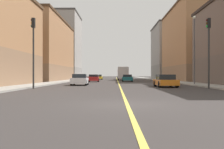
% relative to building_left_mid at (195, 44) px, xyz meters
% --- Properties ---
extents(ground_plane, '(400.00, 400.00, 0.00)m').
position_rel_building_left_mid_xyz_m(ground_plane, '(-16.17, -43.76, -7.59)').
color(ground_plane, '#373230').
rests_on(ground_plane, ground).
extents(sidewalk_left, '(2.81, 168.00, 0.15)m').
position_rel_building_left_mid_xyz_m(sidewalk_left, '(-6.33, 5.24, -7.52)').
color(sidewalk_left, '#9E9B93').
rests_on(sidewalk_left, ground).
extents(sidewalk_right, '(2.81, 168.00, 0.15)m').
position_rel_building_left_mid_xyz_m(sidewalk_right, '(-26.01, 5.24, -7.52)').
color(sidewalk_right, '#9E9B93').
rests_on(sidewalk_right, ground).
extents(lane_center_stripe, '(0.16, 154.00, 0.01)m').
position_rel_building_left_mid_xyz_m(lane_center_stripe, '(-16.17, 5.24, -7.59)').
color(lane_center_stripe, '#E5D14C').
rests_on(lane_center_stripe, ground).
extents(building_left_mid, '(10.15, 22.90, 15.17)m').
position_rel_building_left_mid_xyz_m(building_left_mid, '(0.00, 0.00, 0.00)').
color(building_left_mid, '#8F6B4F').
rests_on(building_left_mid, ground).
extents(building_left_far, '(10.15, 17.53, 15.88)m').
position_rel_building_left_mid_xyz_m(building_left_far, '(0.00, 23.51, 0.36)').
color(building_left_far, slate).
rests_on(building_left_far, ground).
extents(building_right_midblock, '(10.15, 25.67, 12.80)m').
position_rel_building_left_mid_xyz_m(building_right_midblock, '(-32.34, 0.24, -1.19)').
color(building_right_midblock, '#8F6B4F').
rests_on(building_right_midblock, ground).
extents(building_right_distant, '(10.15, 14.85, 18.99)m').
position_rel_building_left_mid_xyz_m(building_right_distant, '(-32.34, 21.90, 1.91)').
color(building_right_distant, gray).
rests_on(building_right_distant, ground).
extents(traffic_light_left_near, '(0.40, 0.32, 6.44)m').
position_rel_building_left_mid_xyz_m(traffic_light_left_near, '(-8.15, -30.98, -3.46)').
color(traffic_light_left_near, '#2D2D2D').
rests_on(traffic_light_left_near, ground).
extents(traffic_light_right_near, '(0.40, 0.32, 6.50)m').
position_rel_building_left_mid_xyz_m(traffic_light_right_near, '(-24.22, -30.98, -3.42)').
color(traffic_light_right_near, '#2D2D2D').
rests_on(traffic_light_right_near, ground).
extents(street_lamp_left_near, '(0.36, 0.36, 8.22)m').
position_rel_building_left_mid_xyz_m(street_lamp_left_near, '(-7.13, -23.21, -2.55)').
color(street_lamp_left_near, '#4C4C51').
rests_on(street_lamp_left_near, ground).
extents(car_yellow, '(1.86, 4.38, 1.29)m').
position_rel_building_left_mid_xyz_m(car_yellow, '(-20.92, 13.23, -6.96)').
color(car_yellow, gold).
rests_on(car_yellow, ground).
extents(car_teal, '(1.93, 4.57, 1.31)m').
position_rel_building_left_mid_xyz_m(car_teal, '(-14.39, -4.79, -6.94)').
color(car_teal, '#196670').
rests_on(car_teal, ground).
extents(car_orange, '(2.05, 4.01, 1.30)m').
position_rel_building_left_mid_xyz_m(car_orange, '(-11.48, -27.87, -6.96)').
color(car_orange, orange).
rests_on(car_orange, ground).
extents(car_white, '(1.98, 4.03, 1.36)m').
position_rel_building_left_mid_xyz_m(car_white, '(-20.97, -23.13, -6.93)').
color(car_white, white).
rests_on(car_white, ground).
extents(car_red, '(2.01, 4.28, 1.31)m').
position_rel_building_left_mid_xyz_m(car_red, '(-20.53, -7.85, -6.93)').
color(car_red, red).
rests_on(car_red, ground).
extents(box_truck, '(2.46, 7.02, 3.02)m').
position_rel_building_left_mid_xyz_m(box_truck, '(-14.88, 6.22, -5.97)').
color(box_truck, maroon).
rests_on(box_truck, ground).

